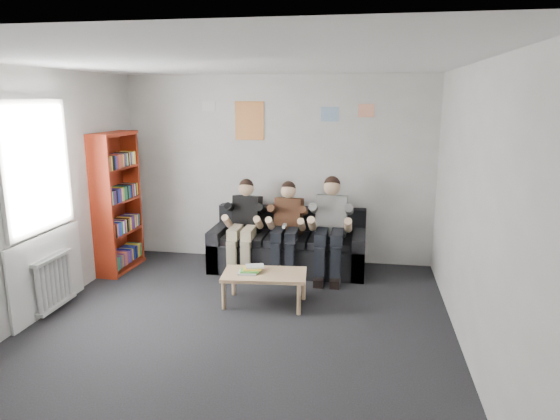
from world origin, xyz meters
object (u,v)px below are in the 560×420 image
sofa (289,248)px  person_middle (286,228)px  person_left (244,226)px  coffee_table (265,277)px  bookshelf (118,203)px  person_right (330,228)px

sofa → person_middle: (0.00, -0.20, 0.33)m
sofa → person_left: size_ratio=1.68×
coffee_table → sofa: bearing=86.6°
sofa → bookshelf: (-2.31, -0.44, 0.66)m
sofa → coffee_table: size_ratio=2.22×
coffee_table → person_right: 1.35m
sofa → person_left: 0.71m
person_right → sofa: bearing=162.7°
bookshelf → person_right: (2.91, 0.24, -0.30)m
sofa → person_middle: person_middle is taller
person_left → person_right: size_ratio=0.95×
coffee_table → person_right: person_right is taller
bookshelf → person_middle: bearing=8.9°
sofa → person_right: person_right is taller
sofa → person_middle: bearing=-90.0°
sofa → bookshelf: 2.45m
person_right → person_left: bearing=-179.0°
bookshelf → person_right: bearing=7.5°
sofa → bookshelf: size_ratio=1.11×
bookshelf → person_left: size_ratio=1.51×
person_left → person_middle: (0.60, 0.00, -0.01)m
bookshelf → person_left: bookshelf is taller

